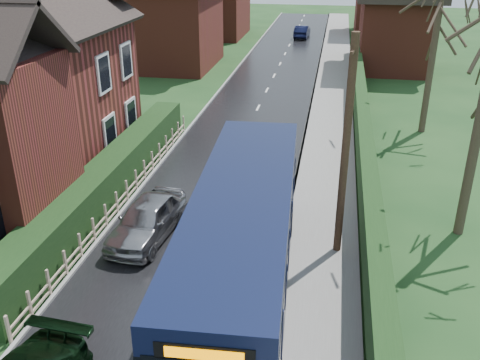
% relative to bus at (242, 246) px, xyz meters
% --- Properties ---
extents(ground, '(140.00, 140.00, 0.00)m').
position_rel_bus_xyz_m(ground, '(-2.20, 0.04, -1.66)').
color(ground, '#2B4F22').
rests_on(ground, ground).
extents(road, '(6.00, 100.00, 0.02)m').
position_rel_bus_xyz_m(road, '(-2.20, 10.04, -1.65)').
color(road, black).
rests_on(road, ground).
extents(pavement, '(2.50, 100.00, 0.14)m').
position_rel_bus_xyz_m(pavement, '(2.05, 10.04, -1.59)').
color(pavement, slate).
rests_on(pavement, ground).
extents(kerb_right, '(0.12, 100.00, 0.14)m').
position_rel_bus_xyz_m(kerb_right, '(0.85, 10.04, -1.59)').
color(kerb_right, gray).
rests_on(kerb_right, ground).
extents(kerb_left, '(0.12, 100.00, 0.10)m').
position_rel_bus_xyz_m(kerb_left, '(-5.25, 10.04, -1.61)').
color(kerb_left, gray).
rests_on(kerb_left, ground).
extents(front_hedge, '(1.20, 16.00, 1.60)m').
position_rel_bus_xyz_m(front_hedge, '(-6.10, 5.04, -0.86)').
color(front_hedge, black).
rests_on(front_hedge, ground).
extents(picket_fence, '(0.10, 16.00, 0.90)m').
position_rel_bus_xyz_m(picket_fence, '(-5.35, 5.04, -1.21)').
color(picket_fence, tan).
rests_on(picket_fence, ground).
extents(right_wall_hedge, '(0.60, 50.00, 1.80)m').
position_rel_bus_xyz_m(right_wall_hedge, '(3.60, 10.04, -0.64)').
color(right_wall_hedge, maroon).
rests_on(right_wall_hedge, ground).
extents(bus, '(3.10, 11.15, 3.35)m').
position_rel_bus_xyz_m(bus, '(0.00, 0.00, 0.00)').
color(bus, black).
rests_on(bus, ground).
extents(car_silver, '(2.02, 4.16, 1.37)m').
position_rel_bus_xyz_m(car_silver, '(-3.70, 2.68, -0.98)').
color(car_silver, '#9E9DA2').
rests_on(car_silver, ground).
extents(car_distant, '(1.46, 3.73, 1.21)m').
position_rel_bus_xyz_m(car_distant, '(-1.36, 42.23, -1.06)').
color(car_distant, black).
rests_on(car_distant, ground).
extents(bus_stop_sign, '(0.08, 0.42, 2.81)m').
position_rel_bus_xyz_m(bus_stop_sign, '(1.00, 3.58, 0.19)').
color(bus_stop_sign, slate).
rests_on(bus_stop_sign, ground).
extents(telegraph_pole, '(0.25, 0.90, 6.98)m').
position_rel_bus_xyz_m(telegraph_pole, '(2.60, 2.79, 1.87)').
color(telegraph_pole, '#322216').
rests_on(telegraph_pole, ground).
extents(tree_right_far, '(4.55, 4.55, 8.78)m').
position_rel_bus_xyz_m(tree_right_far, '(6.80, 15.44, 4.90)').
color(tree_right_far, '#3A2E22').
rests_on(tree_right_far, ground).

